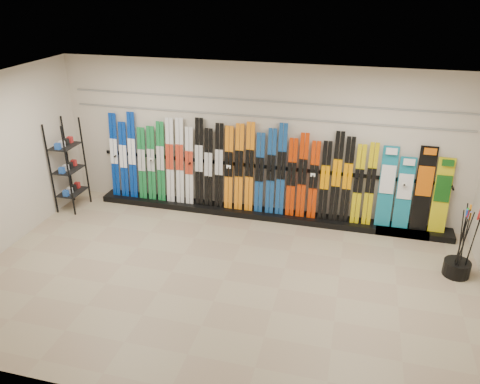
# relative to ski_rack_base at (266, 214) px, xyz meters

# --- Properties ---
(floor) EXTENTS (8.00, 8.00, 0.00)m
(floor) POSITION_rel_ski_rack_base_xyz_m (-0.22, -2.28, -0.06)
(floor) COLOR tan
(floor) RESTS_ON ground
(back_wall) EXTENTS (8.00, 0.00, 8.00)m
(back_wall) POSITION_rel_ski_rack_base_xyz_m (-0.22, 0.22, 1.44)
(back_wall) COLOR beige
(back_wall) RESTS_ON floor
(ceiling) EXTENTS (8.00, 8.00, 0.00)m
(ceiling) POSITION_rel_ski_rack_base_xyz_m (-0.22, -2.28, 2.94)
(ceiling) COLOR silver
(ceiling) RESTS_ON back_wall
(ski_rack_base) EXTENTS (8.00, 0.40, 0.12)m
(ski_rack_base) POSITION_rel_ski_rack_base_xyz_m (0.00, 0.00, 0.00)
(ski_rack_base) COLOR black
(ski_rack_base) RESTS_ON floor
(skis) EXTENTS (5.37, 0.20, 1.81)m
(skis) POSITION_rel_ski_rack_base_xyz_m (-0.70, 0.04, 0.89)
(skis) COLOR #052E96
(skis) RESTS_ON ski_rack_base
(snowboards) EXTENTS (1.25, 0.24, 1.57)m
(snowboards) POSITION_rel_ski_rack_base_xyz_m (2.71, 0.07, 0.79)
(snowboards) COLOR #14728C
(snowboards) RESTS_ON ski_rack_base
(accessory_rack) EXTENTS (0.40, 0.60, 1.87)m
(accessory_rack) POSITION_rel_ski_rack_base_xyz_m (-3.97, -0.58, 0.87)
(accessory_rack) COLOR black
(accessory_rack) RESTS_ON floor
(pole_bin) EXTENTS (0.42, 0.42, 0.25)m
(pole_bin) POSITION_rel_ski_rack_base_xyz_m (3.38, -1.20, 0.07)
(pole_bin) COLOR black
(pole_bin) RESTS_ON floor
(ski_poles) EXTENTS (0.31, 0.37, 1.18)m
(ski_poles) POSITION_rel_ski_rack_base_xyz_m (3.39, -1.23, 0.55)
(ski_poles) COLOR black
(ski_poles) RESTS_ON pole_bin
(slatwall_rail_0) EXTENTS (7.60, 0.02, 0.03)m
(slatwall_rail_0) POSITION_rel_ski_rack_base_xyz_m (-0.22, 0.20, 1.94)
(slatwall_rail_0) COLOR gray
(slatwall_rail_0) RESTS_ON back_wall
(slatwall_rail_1) EXTENTS (7.60, 0.02, 0.03)m
(slatwall_rail_1) POSITION_rel_ski_rack_base_xyz_m (-0.22, 0.20, 2.24)
(slatwall_rail_1) COLOR gray
(slatwall_rail_1) RESTS_ON back_wall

